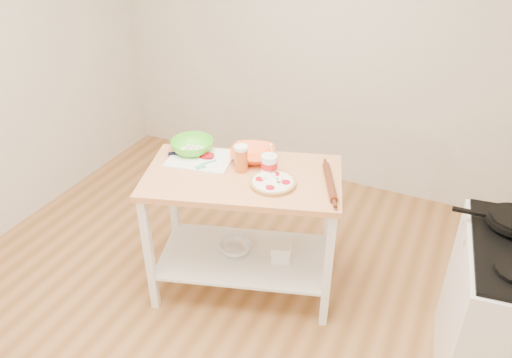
{
  "coord_description": "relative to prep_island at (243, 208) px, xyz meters",
  "views": [
    {
      "loc": [
        1.18,
        -1.71,
        2.48
      ],
      "look_at": [
        0.07,
        0.66,
        0.86
      ],
      "focal_mm": 35.0,
      "sensor_mm": 36.0,
      "label": 1
    }
  ],
  "objects": [
    {
      "name": "shelf_glass_bowl",
      "position": [
        -0.07,
        0.01,
        -0.36
      ],
      "size": [
        0.22,
        0.22,
        0.07
      ],
      "primitive_type": "imported",
      "rotation": [
        0.0,
        0.0,
        0.02
      ],
      "color": "silver",
      "rests_on": "prep_island"
    },
    {
      "name": "rolling_pin",
      "position": [
        0.52,
        0.11,
        0.27
      ],
      "size": [
        0.21,
        0.37,
        0.05
      ],
      "primitive_type": "cylinder",
      "rotation": [
        1.57,
        0.0,
        0.43
      ],
      "color": "#5D2715",
      "rests_on": "prep_island"
    },
    {
      "name": "shelf_bin",
      "position": [
        0.24,
        0.07,
        -0.33
      ],
      "size": [
        0.16,
        0.16,
        0.12
      ],
      "primitive_type": "cube",
      "rotation": [
        0.0,
        0.0,
        0.3
      ],
      "color": "white",
      "rests_on": "prep_island"
    },
    {
      "name": "prep_island",
      "position": [
        0.0,
        0.0,
        0.0
      ],
      "size": [
        1.34,
        0.98,
        0.9
      ],
      "rotation": [
        0.0,
        0.0,
        0.3
      ],
      "color": "tan",
      "rests_on": "ground"
    },
    {
      "name": "pizza",
      "position": [
        0.21,
        -0.03,
        0.27
      ],
      "size": [
        0.28,
        0.28,
        0.04
      ],
      "rotation": [
        0.0,
        0.0,
        -0.05
      ],
      "color": "tan",
      "rests_on": "prep_island"
    },
    {
      "name": "yogurt_tub",
      "position": [
        0.14,
        0.09,
        0.31
      ],
      "size": [
        0.1,
        0.1,
        0.22
      ],
      "color": "white",
      "rests_on": "prep_island"
    },
    {
      "name": "spatula",
      "position": [
        -0.26,
        -0.01,
        0.27
      ],
      "size": [
        0.09,
        0.15,
        0.01
      ],
      "rotation": [
        0.0,
        0.0,
        0.96
      ],
      "color": "#45AC91",
      "rests_on": "cutting_board"
    },
    {
      "name": "room_shell",
      "position": [
        -0.0,
        -0.61,
        0.7
      ],
      "size": [
        4.04,
        4.54,
        2.74
      ],
      "color": "#A46D3C",
      "rests_on": "ground"
    },
    {
      "name": "knife",
      "position": [
        -0.46,
        0.06,
        0.27
      ],
      "size": [
        0.22,
        0.19,
        0.01
      ],
      "rotation": [
        0.0,
        0.0,
        0.65
      ],
      "color": "silver",
      "rests_on": "cutting_board"
    },
    {
      "name": "green_bowl",
      "position": [
        -0.42,
        0.12,
        0.29
      ],
      "size": [
        0.32,
        0.32,
        0.09
      ],
      "primitive_type": "imported",
      "rotation": [
        0.0,
        0.0,
        0.17
      ],
      "color": "#52CD2A",
      "rests_on": "prep_island"
    },
    {
      "name": "orange_bowl",
      "position": [
        -0.03,
        0.2,
        0.28
      ],
      "size": [
        0.36,
        0.36,
        0.07
      ],
      "primitive_type": "imported",
      "rotation": [
        0.0,
        0.0,
        0.33
      ],
      "color": "#FF6123",
      "rests_on": "prep_island"
    },
    {
      "name": "beer_pint",
      "position": [
        -0.03,
        0.04,
        0.34
      ],
      "size": [
        0.09,
        0.09,
        0.17
      ],
      "color": "#C95E1F",
      "rests_on": "prep_island"
    },
    {
      "name": "cutting_board",
      "position": [
        -0.33,
        0.06,
        0.26
      ],
      "size": [
        0.45,
        0.37,
        0.04
      ],
      "rotation": [
        0.0,
        0.0,
        0.19
      ],
      "color": "white",
      "rests_on": "prep_island"
    }
  ]
}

